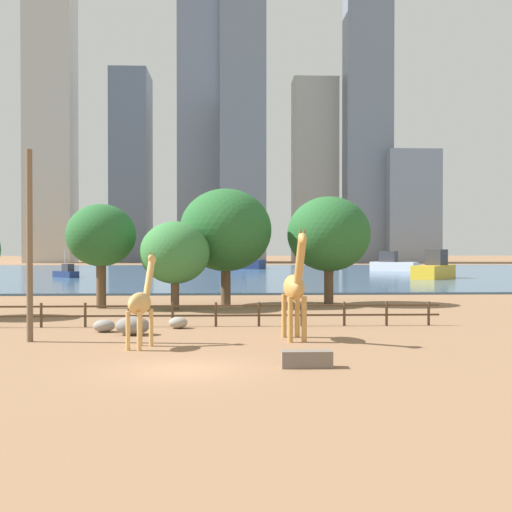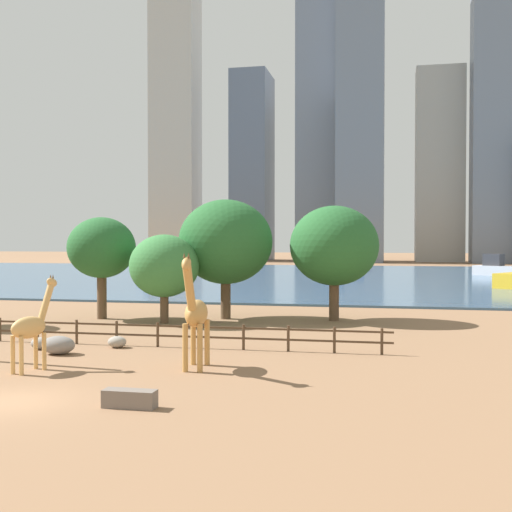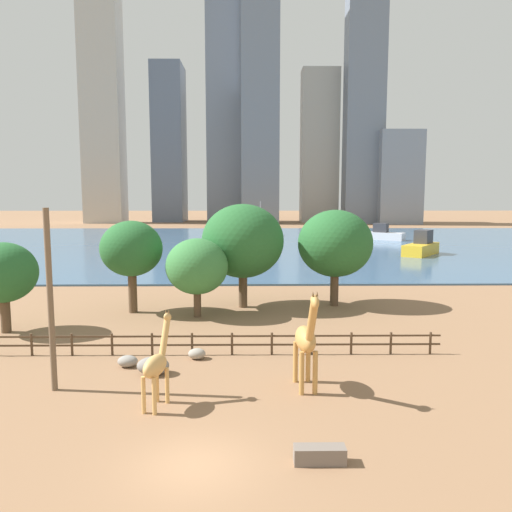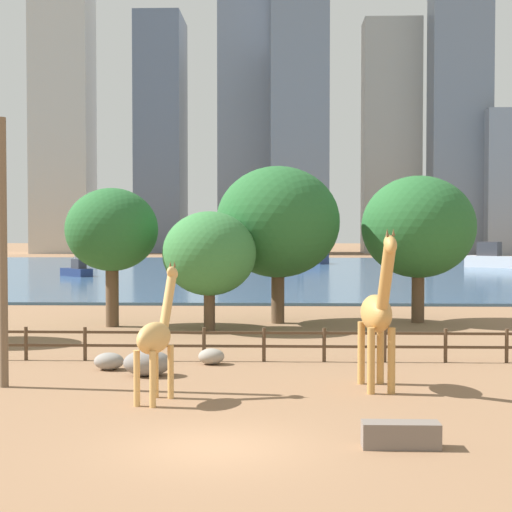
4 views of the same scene
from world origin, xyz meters
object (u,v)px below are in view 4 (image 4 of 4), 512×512
Objects in this scene: giraffe_companion at (377,314)px; boat_tug at (77,270)px; giraffe_tall at (156,337)px; boulder_small at (211,356)px; tree_right_tall at (278,222)px; boulder_near_fence at (147,363)px; boat_ferry at (495,259)px; boat_barge at (297,255)px; utility_pole at (3,253)px; tree_left_large at (112,230)px; boulder_by_pole at (109,361)px; feeding_trough at (401,435)px; tree_left_small at (209,254)px; tree_right_small at (418,227)px.

boat_tug is (-24.57, 56.92, -1.60)m from giraffe_companion.
giraffe_tall is 7.00m from giraffe_companion.
boat_tug is (-18.90, 52.38, 0.52)m from boulder_small.
tree_right_tall is (3.50, 19.55, 3.57)m from giraffe_tall.
boulder_near_fence is 81.94m from boat_ferry.
boulder_small is at bearing -65.82° from boat_barge.
utility_pole reaches higher than boulder_near_fence.
tree_left_large is at bearing -71.14° from boat_barge.
boulder_by_pole is 0.60× the size of feeding_trough.
tree_left_small reaches higher than boulder_small.
giraffe_tall is at bearing -77.20° from boat_ferry.
utility_pole is 89.87m from boat_barge.
boulder_small is 14.34m from tree_right_tall.
boat_ferry is at bearing 65.47° from boulder_by_pole.
giraffe_companion reaches higher than boat_ferry.
giraffe_companion is 62.01m from boat_tug.
boat_barge is at bearing 86.73° from boulder_small.
giraffe_companion reaches higher than giraffe_tall.
feeding_trough is 0.23× the size of boat_ferry.
giraffe_tall reaches higher than boulder_near_fence.
tree_left_large reaches higher than giraffe_companion.
tree_right_tall is 44.90m from boat_tug.
tree_left_large is at bearing -86.32° from boat_ferry.
giraffe_companion is 0.85× the size of tree_left_small.
tree_left_small reaches higher than giraffe_companion.
boulder_near_fence is at bearing 130.40° from feeding_trough.
giraffe_companion is 2.83× the size of feeding_trough.
tree_right_tall is 7.69m from tree_right_small.
tree_left_large is at bearing 101.71° from boulder_by_pole.
tree_right_tall is at bearing 162.63° from boat_tug.
giraffe_companion is 18.99m from tree_right_small.
giraffe_tall is 0.80× the size of giraffe_companion.
boat_tug is at bearing 107.17° from tree_left_large.
utility_pole is 5.19× the size of boulder_near_fence.
boulder_by_pole is 20.90m from tree_right_small.
tree_right_tall reaches higher than boat_barge.
utility_pole is 6.13m from boulder_near_fence.
giraffe_companion is at bearing -62.02° from boat_barge.
tree_right_small is at bearing 19.13° from tree_left_small.
boulder_small is 17.74m from tree_right_small.
tree_right_small is at bearing -12.99° from giraffe_tall.
feeding_trough is 0.22× the size of tree_right_small.
tree_left_large reaches higher than giraffe_tall.
feeding_trough is at bearing -73.06° from tree_left_small.
utility_pole is 1.19× the size of tree_left_large.
boulder_small is (2.01, 2.40, -0.15)m from boulder_near_fence.
boulder_by_pole reaches higher than feeding_trough.
utility_pole is 8.71m from boulder_small.
feeding_trough is (-0.25, -6.59, -2.12)m from giraffe_companion.
giraffe_tall is 6.09m from utility_pole.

